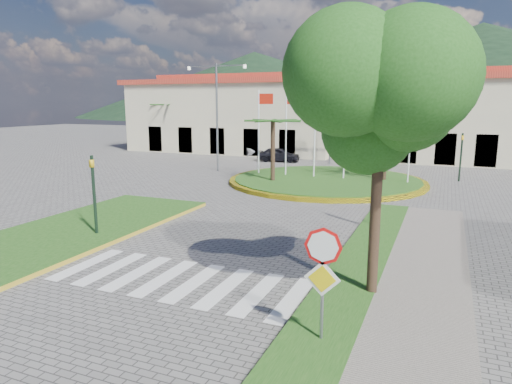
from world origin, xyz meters
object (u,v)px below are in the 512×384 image
at_px(car_dark_a, 279,154).
at_px(car_dark_b, 394,153).
at_px(stop_sign, 323,267).
at_px(white_van, 245,148).
at_px(roundabout_island, 326,180).
at_px(deciduous_tree, 381,101).

xyz_separation_m(car_dark_a, car_dark_b, (9.40, 4.60, 0.04)).
height_order(stop_sign, white_van, stop_sign).
height_order(stop_sign, car_dark_b, stop_sign).
height_order(roundabout_island, car_dark_a, roundabout_island).
xyz_separation_m(stop_sign, deciduous_tree, (0.60, 3.04, 3.38)).
bearing_deg(deciduous_tree, car_dark_b, 95.06).
relative_size(car_dark_a, car_dark_b, 0.91).
xyz_separation_m(stop_sign, white_van, (-16.59, 33.11, -1.11)).
relative_size(white_van, car_dark_a, 1.31).
relative_size(white_van, car_dark_b, 1.18).
distance_m(white_van, car_dark_a, 6.42).
relative_size(stop_sign, car_dark_b, 0.64).
bearing_deg(roundabout_island, white_van, 131.82).
bearing_deg(car_dark_a, deciduous_tree, -161.27).
distance_m(roundabout_island, car_dark_a, 11.29).
relative_size(stop_sign, car_dark_a, 0.71).
bearing_deg(white_van, car_dark_a, -105.97).
distance_m(car_dark_a, car_dark_b, 10.47).
distance_m(stop_sign, deciduous_tree, 4.59).
xyz_separation_m(stop_sign, car_dark_a, (-11.52, 29.17, -1.16)).
relative_size(deciduous_tree, white_van, 1.40).
bearing_deg(roundabout_island, car_dark_a, 125.96).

